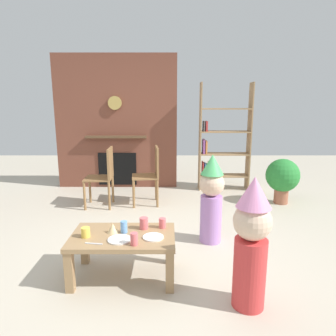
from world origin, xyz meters
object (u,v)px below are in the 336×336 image
object	(u,v)px
coffee_table	(124,242)
paper_cup_far_left	(145,223)
dining_chair_middle	(152,172)
child_in_pink	(212,197)
bookshelf	(222,142)
potted_plant_tall	(284,177)
paper_plate_front	(121,239)
child_with_cone_hat	(252,240)
paper_cup_near_left	(125,227)
birthday_cake_slice	(114,228)
paper_cup_center	(163,223)
paper_plate_rear	(154,237)
dining_chair_left	(105,174)
paper_cup_far_right	(135,239)
paper_cup_near_right	(87,232)

from	to	relation	value
coffee_table	paper_cup_far_left	bearing A→B (deg)	37.84
paper_cup_far_left	dining_chair_middle	bearing A→B (deg)	91.10
child_in_pink	paper_cup_far_left	bearing A→B (deg)	0.32
bookshelf	potted_plant_tall	distance (m)	1.25
paper_plate_front	child_with_cone_hat	bearing A→B (deg)	-16.42
child_with_cone_hat	child_in_pink	size ratio (longest dim) A/B	1.03
paper_cup_near_left	birthday_cake_slice	bearing A→B (deg)	-179.32
paper_cup_center	potted_plant_tall	world-z (taller)	potted_plant_tall
bookshelf	dining_chair_middle	bearing A→B (deg)	-144.96
coffee_table	dining_chair_middle	bearing A→B (deg)	86.08
paper_plate_front	paper_cup_far_left	bearing A→B (deg)	52.43
child_in_pink	bookshelf	bearing A→B (deg)	-141.14
paper_plate_front	paper_plate_rear	bearing A→B (deg)	9.55
coffee_table	paper_cup_center	xyz separation A→B (m)	(0.35, 0.16, 0.12)
paper_plate_rear	child_with_cone_hat	distance (m)	0.85
coffee_table	paper_plate_front	size ratio (longest dim) A/B	4.52
coffee_table	child_with_cone_hat	bearing A→B (deg)	-22.00
paper_cup_center	paper_plate_rear	xyz separation A→B (m)	(-0.08, -0.22, -0.04)
birthday_cake_slice	dining_chair_middle	xyz separation A→B (m)	(0.24, 2.01, 0.06)
child_in_pink	dining_chair_left	world-z (taller)	child_in_pink
child_with_cone_hat	child_in_pink	bearing A→B (deg)	-60.98
child_with_cone_hat	dining_chair_middle	size ratio (longest dim) A/B	1.16
coffee_table	paper_cup_far_left	xyz separation A→B (m)	(0.18, 0.14, 0.13)
bookshelf	potted_plant_tall	world-z (taller)	bookshelf
coffee_table	child_with_cone_hat	xyz separation A→B (m)	(1.03, -0.42, 0.22)
paper_cup_far_left	dining_chair_middle	distance (m)	1.92
paper_cup_far_left	paper_cup_far_right	size ratio (longest dim) A/B	1.02
coffee_table	paper_cup_far_left	size ratio (longest dim) A/B	8.64
paper_cup_center	paper_cup_far_left	world-z (taller)	paper_cup_far_left
paper_cup_near_left	dining_chair_middle	world-z (taller)	dining_chair_middle
paper_cup_near_left	birthday_cake_slice	distance (m)	0.10
dining_chair_left	potted_plant_tall	size ratio (longest dim) A/B	1.27
dining_chair_left	birthday_cake_slice	bearing A→B (deg)	101.91
paper_cup_far_left	dining_chair_left	world-z (taller)	dining_chair_left
paper_plate_front	paper_cup_near_right	bearing A→B (deg)	167.92
birthday_cake_slice	paper_cup_center	bearing A→B (deg)	13.93
paper_cup_far_right	child_with_cone_hat	distance (m)	0.94
birthday_cake_slice	child_with_cone_hat	world-z (taller)	child_with_cone_hat
dining_chair_left	dining_chair_middle	size ratio (longest dim) A/B	1.00
bookshelf	paper_cup_far_left	xyz separation A→B (m)	(-1.17, -2.76, -0.40)
dining_chair_left	dining_chair_middle	bearing A→B (deg)	-172.32
paper_cup_near_left	paper_cup_center	bearing A→B (deg)	17.60
bookshelf	birthday_cake_slice	world-z (taller)	bookshelf
birthday_cake_slice	dining_chair_left	size ratio (longest dim) A/B	0.11
paper_cup_far_right	paper_plate_rear	distance (m)	0.21
paper_cup_far_right	birthday_cake_slice	distance (m)	0.33
paper_plate_rear	birthday_cake_slice	xyz separation A→B (m)	(-0.37, 0.11, 0.04)
bookshelf	potted_plant_tall	bearing A→B (deg)	-44.79
bookshelf	paper_cup_far_left	world-z (taller)	bookshelf
paper_plate_rear	coffee_table	bearing A→B (deg)	167.50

